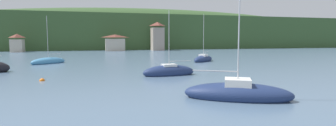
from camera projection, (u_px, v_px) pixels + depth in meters
The scene contains 9 objects.
wooded_hillside at pixel (130, 35), 128.42m from camera, with size 352.00×49.23×29.33m.
shore_building_west at pixel (17, 43), 85.17m from camera, with size 3.75×3.98×5.85m.
shore_building_westcentral at pixel (115, 43), 93.00m from camera, with size 7.03×3.17×5.78m.
shore_building_central at pixel (157, 37), 97.69m from camera, with size 4.46×4.92×10.42m.
sailboat_mid_4 at pixel (237, 93), 19.08m from camera, with size 8.00×5.87×11.14m.
sailboat_mid_5 at pixel (169, 72), 31.40m from camera, with size 6.53×2.59×8.11m.
sailboat_far_6 at pixel (203, 59), 50.31m from camera, with size 6.14×5.72×9.33m.
sailboat_far_9 at pixel (48, 62), 46.07m from camera, with size 6.09×5.69×8.69m.
mooring_buoy_near at pixel (42, 81), 27.33m from camera, with size 0.54×0.54×0.54m, color orange.
Camera 1 is at (-6.81, 23.24, 4.36)m, focal length 28.30 mm.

